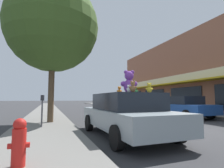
% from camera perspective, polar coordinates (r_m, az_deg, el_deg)
% --- Properties ---
extents(ground_plane, '(260.00, 260.00, 0.00)m').
position_cam_1_polar(ground_plane, '(8.22, 23.09, -13.32)').
color(ground_plane, '#333335').
extents(sidewalk_near, '(2.44, 90.00, 0.14)m').
position_cam_1_polar(sidewalk_near, '(6.08, -21.55, -15.80)').
color(sidewalk_near, slate).
rests_on(sidewalk_near, ground_plane).
extents(plush_art_car, '(2.14, 4.63, 1.44)m').
position_cam_1_polar(plush_art_car, '(6.08, 4.55, -9.55)').
color(plush_art_car, '#8C999E').
rests_on(plush_art_car, ground_plane).
extents(teddy_bear_giant, '(0.63, 0.44, 0.83)m').
position_cam_1_polar(teddy_bear_giant, '(6.21, 5.62, 0.55)').
color(teddy_bear_giant, purple).
rests_on(teddy_bear_giant, plush_art_car).
extents(teddy_bear_yellow, '(0.26, 0.18, 0.34)m').
position_cam_1_polar(teddy_bear_yellow, '(5.79, 12.11, -1.33)').
color(teddy_bear_yellow, yellow).
rests_on(teddy_bear_yellow, plush_art_car).
extents(teddy_bear_white, '(0.14, 0.17, 0.22)m').
position_cam_1_polar(teddy_bear_white, '(5.06, 5.51, -1.53)').
color(teddy_bear_white, white).
rests_on(teddy_bear_white, plush_art_car).
extents(teddy_bear_green, '(0.19, 0.19, 0.28)m').
position_cam_1_polar(teddy_bear_green, '(6.81, 7.65, -2.13)').
color(teddy_bear_green, green).
rests_on(teddy_bear_green, plush_art_car).
extents(teddy_bear_orange, '(0.22, 0.14, 0.30)m').
position_cam_1_polar(teddy_bear_orange, '(6.77, 2.42, -2.10)').
color(teddy_bear_orange, orange).
rests_on(teddy_bear_orange, plush_art_car).
extents(teddy_bear_brown, '(0.22, 0.23, 0.33)m').
position_cam_1_polar(teddy_bear_brown, '(5.00, 6.83, -0.88)').
color(teddy_bear_brown, olive).
rests_on(teddy_bear_brown, plush_art_car).
extents(teddy_bear_black, '(0.19, 0.16, 0.26)m').
position_cam_1_polar(teddy_bear_black, '(6.51, 5.83, -2.14)').
color(teddy_bear_black, black).
rests_on(teddy_bear_black, plush_art_car).
extents(parked_car_far_center, '(2.08, 4.60, 1.44)m').
position_cam_1_polar(parked_car_far_center, '(12.99, 21.84, -6.78)').
color(parked_car_far_center, '#1E4793').
rests_on(parked_car_far_center, ground_plane).
extents(street_tree, '(4.57, 4.57, 7.05)m').
position_cam_1_polar(street_tree, '(9.79, -18.71, 17.22)').
color(street_tree, brown).
rests_on(street_tree, sidewalk_near).
extents(fire_hydrant, '(0.33, 0.22, 0.79)m').
position_cam_1_polar(fire_hydrant, '(3.42, -28.08, -16.44)').
color(fire_hydrant, red).
rests_on(fire_hydrant, sidewalk_near).
extents(parking_meter, '(0.14, 0.10, 1.27)m').
position_cam_1_polar(parking_meter, '(7.60, -21.85, -6.85)').
color(parking_meter, '#4C4C51').
rests_on(parking_meter, sidewalk_near).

